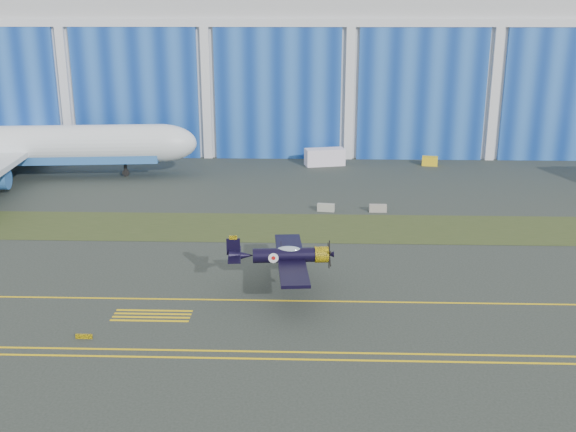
{
  "coord_description": "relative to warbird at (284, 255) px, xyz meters",
  "views": [
    {
      "loc": [
        -5.97,
        -54.91,
        22.57
      ],
      "look_at": [
        -7.98,
        5.87,
        3.82
      ],
      "focal_mm": 42.0,
      "sensor_mm": 36.0,
      "label": 1
    }
  ],
  "objects": [
    {
      "name": "grass_median",
      "position": [
        7.98,
        17.13,
        -3.2
      ],
      "size": [
        260.0,
        10.0,
        0.02
      ],
      "primitive_type": "cube",
      "color": "#475128",
      "rests_on": "ground"
    },
    {
      "name": "ground",
      "position": [
        7.98,
        3.13,
        -3.22
      ],
      "size": [
        260.0,
        260.0,
        0.0
      ],
      "primitive_type": "plane",
      "color": "#313932",
      "rests_on": "ground"
    },
    {
      "name": "warbird",
      "position": [
        0.0,
        0.0,
        0.0
      ],
      "size": [
        10.83,
        12.68,
        3.52
      ],
      "rotation": [
        0.0,
        0.0,
        0.09
      ],
      "color": "black",
      "rests_on": "ground"
    },
    {
      "name": "barrier_b",
      "position": [
        9.97,
        23.35,
        -2.77
      ],
      "size": [
        2.0,
        0.61,
        0.9
      ],
      "primitive_type": "cube",
      "rotation": [
        0.0,
        0.0,
        -0.01
      ],
      "color": "gray",
      "rests_on": "ground"
    },
    {
      "name": "taxiway_centreline",
      "position": [
        7.98,
        -1.87,
        -3.21
      ],
      "size": [
        200.0,
        0.2,
        0.02
      ],
      "primitive_type": "cube",
      "color": "yellow",
      "rests_on": "ground"
    },
    {
      "name": "edge_line_far",
      "position": [
        7.98,
        -10.37,
        -3.21
      ],
      "size": [
        80.0,
        0.2,
        0.02
      ],
      "primitive_type": "cube",
      "color": "yellow",
      "rests_on": "ground"
    },
    {
      "name": "hold_short_ladder",
      "position": [
        -10.02,
        -4.97,
        -3.21
      ],
      "size": [
        6.0,
        2.4,
        0.02
      ],
      "primitive_type": null,
      "color": "yellow",
      "rests_on": "ground"
    },
    {
      "name": "guard_board_left",
      "position": [
        -14.02,
        -8.87,
        -3.05
      ],
      "size": [
        1.2,
        0.15,
        0.35
      ],
      "primitive_type": "cube",
      "color": "yellow",
      "rests_on": "ground"
    },
    {
      "name": "barrier_a",
      "position": [
        3.94,
        23.44,
        -2.77
      ],
      "size": [
        2.07,
        0.9,
        0.9
      ],
      "primitive_type": "cube",
      "rotation": [
        0.0,
        0.0,
        -0.15
      ],
      "color": "#9DA092",
      "rests_on": "ground"
    },
    {
      "name": "shipping_container",
      "position": [
        4.25,
        47.62,
        -1.96
      ],
      "size": [
        6.23,
        3.66,
        2.53
      ],
      "primitive_type": "cube",
      "rotation": [
        0.0,
        0.0,
        0.24
      ],
      "color": "white",
      "rests_on": "ground"
    },
    {
      "name": "hangar",
      "position": [
        7.98,
        74.91,
        11.74
      ],
      "size": [
        220.0,
        45.7,
        30.0
      ],
      "color": "silver",
      "rests_on": "ground"
    },
    {
      "name": "edge_line_near",
      "position": [
        7.98,
        -11.37,
        -3.21
      ],
      "size": [
        80.0,
        0.2,
        0.02
      ],
      "primitive_type": "cube",
      "color": "yellow",
      "rests_on": "ground"
    },
    {
      "name": "tug",
      "position": [
        20.08,
        48.03,
        -2.56
      ],
      "size": [
        2.51,
        1.82,
        1.34
      ],
      "primitive_type": "cube",
      "rotation": [
        0.0,
        0.0,
        -0.18
      ],
      "color": "yellow",
      "rests_on": "ground"
    }
  ]
}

